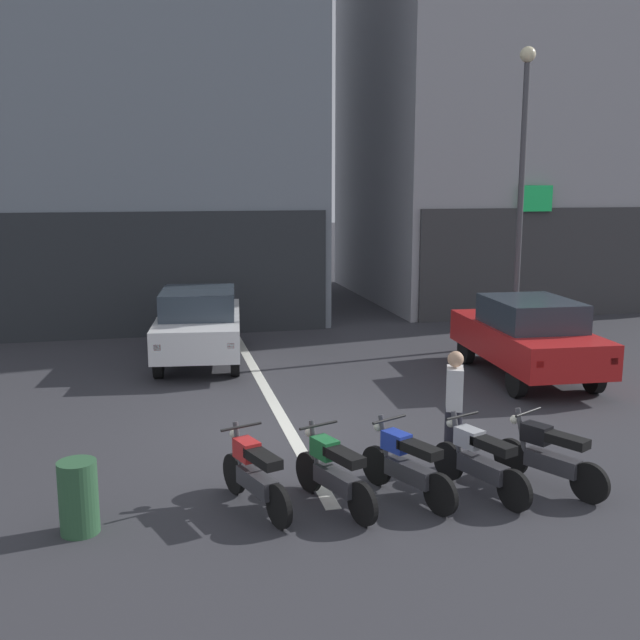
# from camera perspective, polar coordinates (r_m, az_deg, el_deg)

# --- Properties ---
(ground_plane) EXTENTS (120.00, 120.00, 0.00)m
(ground_plane) POSITION_cam_1_polar(r_m,az_deg,el_deg) (11.99, -2.42, -8.51)
(ground_plane) COLOR #333338
(lane_centre_line) EXTENTS (0.20, 18.00, 0.01)m
(lane_centre_line) POSITION_cam_1_polar(r_m,az_deg,el_deg) (17.70, -5.96, -2.25)
(lane_centre_line) COLOR silver
(lane_centre_line) RESTS_ON ground
(building_mid_block) EXTENTS (9.23, 9.57, 13.45)m
(building_mid_block) POSITION_cam_1_polar(r_m,az_deg,el_deg) (24.08, -13.16, 16.99)
(building_mid_block) COLOR gray
(building_mid_block) RESTS_ON ground
(building_far_right) EXTENTS (10.81, 9.12, 16.21)m
(building_far_right) POSITION_cam_1_polar(r_m,az_deg,el_deg) (27.30, 15.40, 19.03)
(building_far_right) COLOR #9E9EA3
(building_far_right) RESTS_ON ground
(car_white_crossing_near) EXTENTS (2.22, 4.27, 1.64)m
(car_white_crossing_near) POSITION_cam_1_polar(r_m,az_deg,el_deg) (16.38, -9.33, -0.23)
(car_white_crossing_near) COLOR black
(car_white_crossing_near) RESTS_ON ground
(car_red_parked_kerbside) EXTENTS (1.99, 4.19, 1.64)m
(car_red_parked_kerbside) POSITION_cam_1_polar(r_m,az_deg,el_deg) (15.46, 15.75, -1.14)
(car_red_parked_kerbside) COLOR black
(car_red_parked_kerbside) RESTS_ON ground
(street_lamp) EXTENTS (0.36, 0.36, 6.97)m
(street_lamp) POSITION_cam_1_polar(r_m,az_deg,el_deg) (18.21, 15.37, 11.19)
(street_lamp) COLOR #47474C
(street_lamp) RESTS_ON ground
(motorcycle_red_row_leftmost) EXTENTS (0.70, 1.59, 0.98)m
(motorcycle_red_row_leftmost) POSITION_cam_1_polar(r_m,az_deg,el_deg) (9.14, -5.09, -11.74)
(motorcycle_red_row_leftmost) COLOR black
(motorcycle_red_row_leftmost) RESTS_ON ground
(motorcycle_green_row_left_mid) EXTENTS (0.72, 1.59, 0.98)m
(motorcycle_green_row_left_mid) POSITION_cam_1_polar(r_m,az_deg,el_deg) (9.16, 1.05, -11.63)
(motorcycle_green_row_left_mid) COLOR black
(motorcycle_green_row_left_mid) RESTS_ON ground
(motorcycle_blue_row_centre) EXTENTS (0.78, 1.55, 0.98)m
(motorcycle_blue_row_centre) POSITION_cam_1_polar(r_m,az_deg,el_deg) (9.44, 6.71, -11.01)
(motorcycle_blue_row_centre) COLOR black
(motorcycle_blue_row_centre) RESTS_ON ground
(motorcycle_silver_row_right_mid) EXTENTS (0.71, 1.59, 0.98)m
(motorcycle_silver_row_right_mid) POSITION_cam_1_polar(r_m,az_deg,el_deg) (9.72, 12.23, -10.54)
(motorcycle_silver_row_right_mid) COLOR black
(motorcycle_silver_row_right_mid) RESTS_ON ground
(motorcycle_black_row_rightmost) EXTENTS (0.85, 1.51, 0.98)m
(motorcycle_black_row_rightmost) POSITION_cam_1_polar(r_m,az_deg,el_deg) (10.12, 17.25, -9.94)
(motorcycle_black_row_rightmost) COLOR black
(motorcycle_black_row_rightmost) RESTS_ON ground
(person_by_motorcycles) EXTENTS (0.34, 0.42, 1.67)m
(person_by_motorcycles) POSITION_cam_1_polar(r_m,az_deg,el_deg) (10.38, 10.32, -6.78)
(person_by_motorcycles) COLOR #23232D
(person_by_motorcycles) RESTS_ON ground
(trash_bin) EXTENTS (0.44, 0.44, 0.85)m
(trash_bin) POSITION_cam_1_polar(r_m,az_deg,el_deg) (8.98, -18.18, -12.90)
(trash_bin) COLOR #2D5938
(trash_bin) RESTS_ON ground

